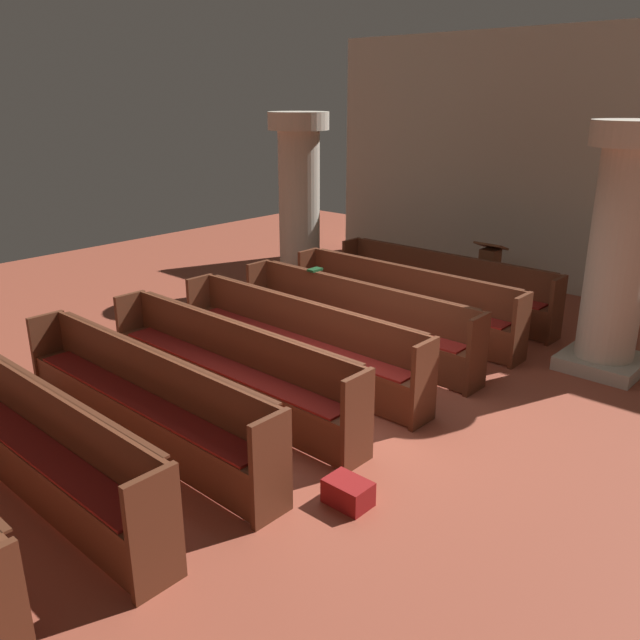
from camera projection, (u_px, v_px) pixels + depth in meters
ground_plane at (342, 399)px, 7.68m from camera, size 19.20×19.20×0.00m
back_wall at (572, 165)px, 11.19m from camera, size 10.00×0.16×4.50m
pew_row_0 at (443, 283)px, 10.50m from camera, size 3.86×0.46×0.97m
pew_row_1 at (402, 299)px, 9.72m from camera, size 3.86×0.46×0.97m
pew_row_2 at (354, 317)px, 8.93m from camera, size 3.86×0.47×0.97m
pew_row_3 at (297, 338)px, 8.14m from camera, size 3.86×0.46×0.97m
pew_row_4 at (228, 364)px, 7.35m from camera, size 3.86×0.46×0.97m
pew_row_5 at (142, 397)px, 6.57m from camera, size 3.86×0.47×0.97m
pew_row_6 at (33, 438)px, 5.78m from camera, size 3.86×0.46×0.97m
pillar_aisle_side at (620, 246)px, 8.00m from camera, size 1.05×1.05×3.12m
pillar_far_side at (299, 200)px, 11.53m from camera, size 1.05×1.05×3.12m
lectern at (488, 278)px, 11.04m from camera, size 0.48×0.45×1.08m
hymn_book at (315, 270)px, 9.48m from camera, size 0.13×0.21×0.03m
kneeler_box_red at (348, 492)px, 5.68m from camera, size 0.40×0.28×0.23m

